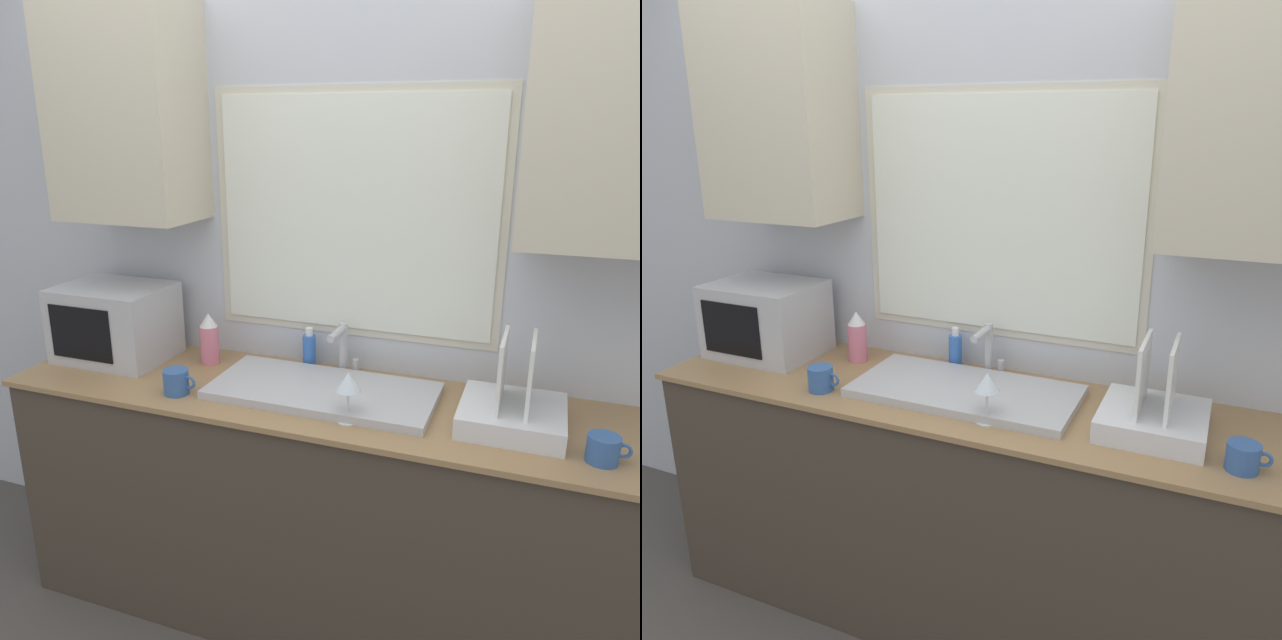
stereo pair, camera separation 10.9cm
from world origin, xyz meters
The scene contains 11 objects.
countertop centered at (0.00, 0.28, 0.46)m, with size 2.31×0.59×0.92m.
wall_back centered at (0.00, 0.55, 1.41)m, with size 6.00×0.38×2.60m.
sink_basin centered at (-0.01, 0.28, 0.94)m, with size 0.77×0.37×0.03m.
faucet centered at (-0.01, 0.47, 1.04)m, with size 0.08×0.16×0.19m.
microwave centered at (-0.91, 0.34, 1.07)m, with size 0.42×0.33×0.29m.
dish_rack centered at (0.61, 0.27, 0.98)m, with size 0.31×0.31×0.29m.
spray_bottle centered at (-0.53, 0.41, 1.02)m, with size 0.07×0.07×0.20m.
soap_bottle centered at (-0.15, 0.50, 0.99)m, with size 0.05×0.05×0.16m.
mug_near_sink centered at (-0.49, 0.12, 0.97)m, with size 0.12×0.09×0.09m.
wine_glass centered at (0.13, 0.12, 1.05)m, with size 0.08×0.08×0.17m.
mug_by_rack centered at (0.86, 0.13, 0.96)m, with size 0.12×0.09×0.08m.
Camera 1 is at (0.67, -1.57, 1.82)m, focal length 35.00 mm.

